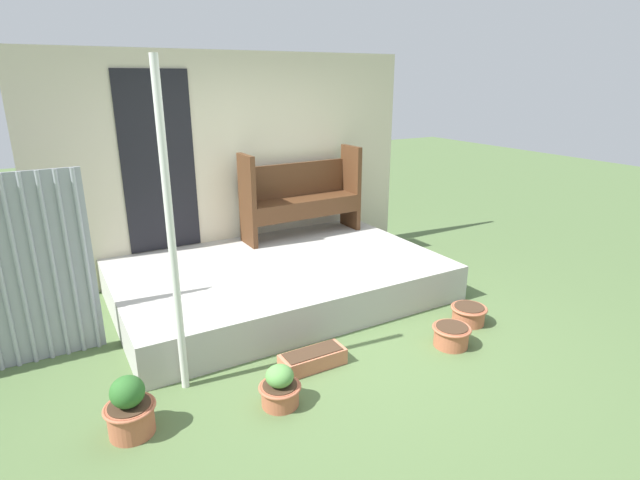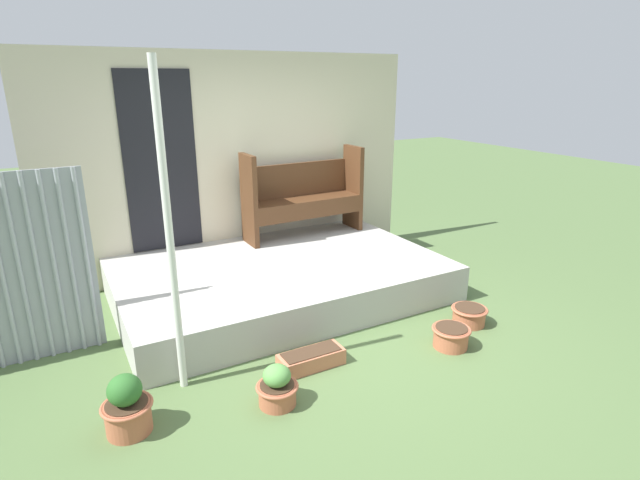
{
  "view_description": "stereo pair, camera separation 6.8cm",
  "coord_description": "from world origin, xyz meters",
  "px_view_note": "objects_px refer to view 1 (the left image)",
  "views": [
    {
      "loc": [
        -2.2,
        -3.51,
        2.31
      ],
      "look_at": [
        0.05,
        0.38,
        0.83
      ],
      "focal_mm": 28.0,
      "sensor_mm": 36.0,
      "label": 1
    },
    {
      "loc": [
        -2.14,
        -3.55,
        2.31
      ],
      "look_at": [
        0.05,
        0.38,
        0.83
      ],
      "focal_mm": 28.0,
      "sensor_mm": 36.0,
      "label": 2
    }
  ],
  "objects_px": {
    "flower_pot_left": "(130,409)",
    "flower_pot_right": "(451,335)",
    "flower_pot_far_right": "(469,314)",
    "support_post": "(171,237)",
    "planter_box_rect": "(313,359)",
    "flower_pot_middle": "(280,388)",
    "bench": "(301,193)"
  },
  "relations": [
    {
      "from": "support_post",
      "to": "planter_box_rect",
      "type": "relative_size",
      "value": 4.42
    },
    {
      "from": "support_post",
      "to": "planter_box_rect",
      "type": "bearing_deg",
      "value": -14.2
    },
    {
      "from": "planter_box_rect",
      "to": "flower_pot_middle",
      "type": "bearing_deg",
      "value": -144.62
    },
    {
      "from": "flower_pot_middle",
      "to": "planter_box_rect",
      "type": "bearing_deg",
      "value": 35.38
    },
    {
      "from": "support_post",
      "to": "flower_pot_right",
      "type": "distance_m",
      "value": 2.58
    },
    {
      "from": "flower_pot_right",
      "to": "flower_pot_middle",
      "type": "bearing_deg",
      "value": -179.87
    },
    {
      "from": "flower_pot_right",
      "to": "planter_box_rect",
      "type": "xyz_separation_m",
      "value": [
        -1.25,
        0.32,
        -0.04
      ]
    },
    {
      "from": "bench",
      "to": "flower_pot_right",
      "type": "relative_size",
      "value": 4.41
    },
    {
      "from": "flower_pot_left",
      "to": "planter_box_rect",
      "type": "relative_size",
      "value": 0.78
    },
    {
      "from": "flower_pot_far_right",
      "to": "planter_box_rect",
      "type": "xyz_separation_m",
      "value": [
        -1.71,
        0.08,
        -0.03
      ]
    },
    {
      "from": "flower_pot_left",
      "to": "planter_box_rect",
      "type": "distance_m",
      "value": 1.47
    },
    {
      "from": "flower_pot_middle",
      "to": "support_post",
      "type": "bearing_deg",
      "value": 133.52
    },
    {
      "from": "bench",
      "to": "flower_pot_left",
      "type": "relative_size",
      "value": 3.54
    },
    {
      "from": "flower_pot_middle",
      "to": "flower_pot_far_right",
      "type": "bearing_deg",
      "value": 6.44
    },
    {
      "from": "bench",
      "to": "planter_box_rect",
      "type": "xyz_separation_m",
      "value": [
        -1.08,
        -2.23,
        -0.86
      ]
    },
    {
      "from": "support_post",
      "to": "flower_pot_right",
      "type": "relative_size",
      "value": 7.05
    },
    {
      "from": "support_post",
      "to": "flower_pot_left",
      "type": "xyz_separation_m",
      "value": [
        -0.46,
        -0.36,
        -1.04
      ]
    },
    {
      "from": "flower_pot_right",
      "to": "planter_box_rect",
      "type": "bearing_deg",
      "value": 165.68
    },
    {
      "from": "support_post",
      "to": "flower_pot_middle",
      "type": "bearing_deg",
      "value": -46.48
    },
    {
      "from": "bench",
      "to": "flower_pot_right",
      "type": "xyz_separation_m",
      "value": [
        0.17,
        -2.55,
        -0.82
      ]
    },
    {
      "from": "flower_pot_far_right",
      "to": "planter_box_rect",
      "type": "relative_size",
      "value": 0.63
    },
    {
      "from": "flower_pot_left",
      "to": "flower_pot_right",
      "type": "xyz_separation_m",
      "value": [
        2.71,
        -0.22,
        -0.08
      ]
    },
    {
      "from": "support_post",
      "to": "bench",
      "type": "height_order",
      "value": "support_post"
    },
    {
      "from": "flower_pot_left",
      "to": "support_post",
      "type": "bearing_deg",
      "value": 37.69
    },
    {
      "from": "flower_pot_middle",
      "to": "planter_box_rect",
      "type": "xyz_separation_m",
      "value": [
        0.45,
        0.32,
        -0.07
      ]
    },
    {
      "from": "support_post",
      "to": "bench",
      "type": "relative_size",
      "value": 1.6
    },
    {
      "from": "support_post",
      "to": "flower_pot_far_right",
      "type": "xyz_separation_m",
      "value": [
        2.71,
        -0.33,
        -1.13
      ]
    },
    {
      "from": "bench",
      "to": "flower_pot_right",
      "type": "bearing_deg",
      "value": -87.36
    },
    {
      "from": "flower_pot_left",
      "to": "flower_pot_right",
      "type": "relative_size",
      "value": 1.25
    },
    {
      "from": "flower_pot_left",
      "to": "flower_pot_far_right",
      "type": "height_order",
      "value": "flower_pot_left"
    },
    {
      "from": "flower_pot_middle",
      "to": "flower_pot_right",
      "type": "distance_m",
      "value": 1.7
    },
    {
      "from": "flower_pot_middle",
      "to": "flower_pot_right",
      "type": "xyz_separation_m",
      "value": [
        1.7,
        0.0,
        -0.03
      ]
    }
  ]
}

